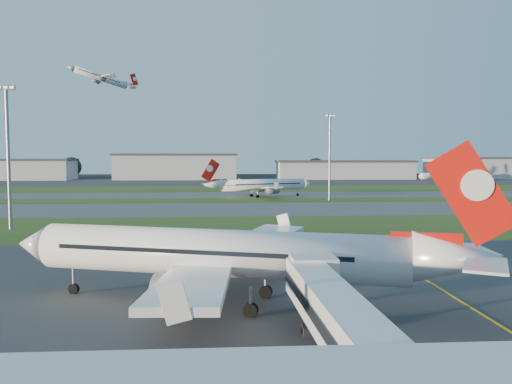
{
  "coord_description": "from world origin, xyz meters",
  "views": [
    {
      "loc": [
        -16.18,
        -39.96,
        13.06
      ],
      "look_at": [
        -10.89,
        46.5,
        7.0
      ],
      "focal_mm": 35.0,
      "sensor_mm": 36.0,
      "label": 1
    }
  ],
  "objects": [
    {
      "name": "hangar_west",
      "position": [
        -45.0,
        255.0,
        7.64
      ],
      "size": [
        71.4,
        23.0,
        15.2
      ],
      "color": "#929599",
      "rests_on": "ground"
    },
    {
      "name": "mini_jet_near",
      "position": [
        95.07,
        220.88,
        3.28
      ],
      "size": [
        22.64,
        20.18,
        9.48
      ],
      "rotation": [
        0.0,
        0.0,
        0.72
      ],
      "color": "white",
      "rests_on": "ground"
    },
    {
      "name": "light_mast_centre",
      "position": [
        15.0,
        108.0,
        14.81
      ],
      "size": [
        3.2,
        0.7,
        25.8
      ],
      "color": "gray",
      "rests_on": "ground"
    },
    {
      "name": "airliner_departing",
      "position": [
        -79.72,
        223.32,
        53.69
      ],
      "size": [
        30.08,
        25.87,
        10.48
      ],
      "rotation": [
        0.0,
        0.0,
        0.52
      ],
      "color": "white"
    },
    {
      "name": "ground",
      "position": [
        0.0,
        0.0,
        0.0
      ],
      "size": [
        700.0,
        700.0,
        0.0
      ],
      "primitive_type": "plane",
      "color": "black",
      "rests_on": "ground"
    },
    {
      "name": "mini_jet_far",
      "position": [
        116.14,
        232.86,
        3.28
      ],
      "size": [
        28.23,
        9.05,
        9.48
      ],
      "rotation": [
        0.0,
        0.0,
        0.23
      ],
      "color": "white",
      "rests_on": "ground"
    },
    {
      "name": "airliner_parked",
      "position": [
        -16.65,
        3.59,
        4.5
      ],
      "size": [
        39.86,
        33.56,
        12.8
      ],
      "rotation": [
        0.0,
        0.0,
        -0.3
      ],
      "color": "white",
      "rests_on": "ground"
    },
    {
      "name": "hangar_far_east",
      "position": [
        155.0,
        255.0,
        6.64
      ],
      "size": [
        96.9,
        23.0,
        13.2
      ],
      "color": "#929599",
      "rests_on": "ground"
    },
    {
      "name": "apron_near",
      "position": [
        0.0,
        0.0,
        0.01
      ],
      "size": [
        300.0,
        70.0,
        0.01
      ],
      "primitive_type": "cube",
      "color": "#333335",
      "rests_on": "ground"
    },
    {
      "name": "grass_strip_c",
      "position": [
        0.0,
        165.0,
        0.01
      ],
      "size": [
        300.0,
        40.0,
        0.01
      ],
      "primitive_type": "cube",
      "color": "#314517",
      "rests_on": "ground"
    },
    {
      "name": "hangar_east",
      "position": [
        55.0,
        255.0,
        5.64
      ],
      "size": [
        81.6,
        23.0,
        11.2
      ],
      "color": "#929599",
      "rests_on": "ground"
    },
    {
      "name": "light_mast_west",
      "position": [
        -55.0,
        52.0,
        14.81
      ],
      "size": [
        3.2,
        0.7,
        25.8
      ],
      "color": "gray",
      "rests_on": "ground"
    },
    {
      "name": "yellow_line",
      "position": [
        5.0,
        0.0,
        0.0
      ],
      "size": [
        0.25,
        60.0,
        0.02
      ],
      "primitive_type": "cube",
      "color": "gold",
      "rests_on": "ground"
    },
    {
      "name": "grass_strip_a",
      "position": [
        0.0,
        52.0,
        0.01
      ],
      "size": [
        300.0,
        34.0,
        0.01
      ],
      "primitive_type": "cube",
      "color": "#314517",
      "rests_on": "ground"
    },
    {
      "name": "grass_strip_b",
      "position": [
        0.0,
        110.0,
        0.01
      ],
      "size": [
        300.0,
        18.0,
        0.01
      ],
      "primitive_type": "cube",
      "color": "#314517",
      "rests_on": "ground"
    },
    {
      "name": "tree_mid_east",
      "position": [
        40.0,
        269.0,
        6.81
      ],
      "size": [
        11.55,
        11.55,
        12.6
      ],
      "color": "black",
      "rests_on": "ground"
    },
    {
      "name": "tree_mid_west",
      "position": [
        -20.0,
        266.0,
        5.84
      ],
      "size": [
        9.9,
        9.9,
        10.8
      ],
      "color": "black",
      "rests_on": "ground"
    },
    {
      "name": "airliner_taxiing",
      "position": [
        -3.99,
        122.51,
        3.93
      ],
      "size": [
        34.39,
        29.09,
        11.21
      ],
      "rotation": [
        0.0,
        0.0,
        3.49
      ],
      "color": "white",
      "rests_on": "ground"
    },
    {
      "name": "taxiway_a",
      "position": [
        0.0,
        85.0,
        0.01
      ],
      "size": [
        300.0,
        32.0,
        0.01
      ],
      "primitive_type": "cube",
      "color": "#515154",
      "rests_on": "ground"
    },
    {
      "name": "tree_west",
      "position": [
        -110.0,
        270.0,
        7.14
      ],
      "size": [
        12.1,
        12.1,
        13.2
      ],
      "color": "black",
      "rests_on": "ground"
    },
    {
      "name": "apron_far",
      "position": [
        0.0,
        225.0,
        0.01
      ],
      "size": [
        400.0,
        80.0,
        0.01
      ],
      "primitive_type": "cube",
      "color": "#333335",
      "rests_on": "ground"
    },
    {
      "name": "tree_east",
      "position": [
        115.0,
        267.0,
        6.16
      ],
      "size": [
        10.45,
        10.45,
        11.4
      ],
      "color": "black",
      "rests_on": "ground"
    },
    {
      "name": "jet_bridge",
      "position": [
        -9.81,
        -15.24,
        4.01
      ],
      "size": [
        4.2,
        26.9,
        6.2
      ],
      "color": "silver",
      "rests_on": "ground"
    },
    {
      "name": "taxiway_b",
      "position": [
        0.0,
        132.0,
        0.01
      ],
      "size": [
        300.0,
        26.0,
        0.01
      ],
      "primitive_type": "cube",
      "color": "#515154",
      "rests_on": "ground"
    }
  ]
}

